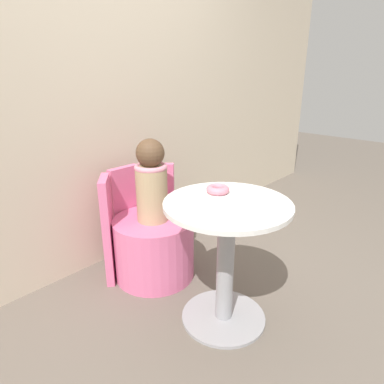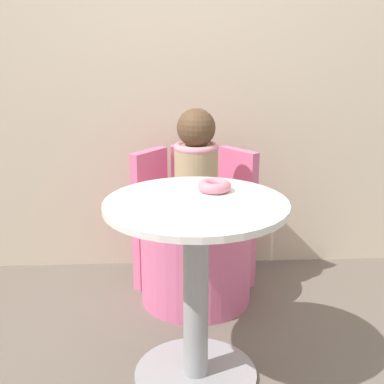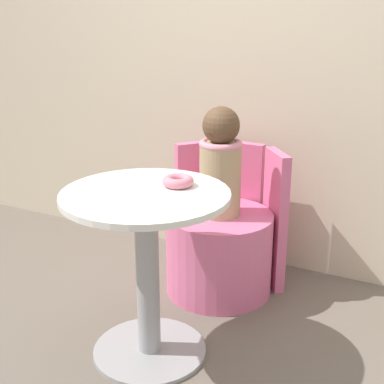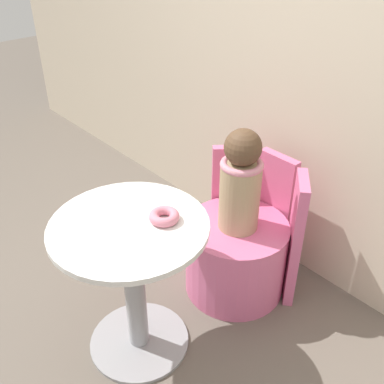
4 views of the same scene
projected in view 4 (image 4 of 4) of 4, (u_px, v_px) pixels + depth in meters
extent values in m
plane|color=#665B51|center=(128.00, 344.00, 2.19)|extent=(12.00, 12.00, 0.00)
cube|color=beige|center=(302.00, 52.00, 2.17)|extent=(6.00, 0.06, 2.40)
cylinder|color=#99999E|center=(140.00, 340.00, 2.19)|extent=(0.48, 0.48, 0.02)
cylinder|color=#99999E|center=(135.00, 289.00, 2.00)|extent=(0.09, 0.09, 0.67)
cylinder|color=white|center=(129.00, 227.00, 1.81)|extent=(0.66, 0.66, 0.02)
cylinder|color=#DB6693|center=(235.00, 257.00, 2.41)|extent=(0.54, 0.54, 0.42)
cube|color=#DB6693|center=(273.00, 213.00, 2.49)|extent=(0.23, 0.05, 0.72)
cube|color=#DB6693|center=(295.00, 240.00, 2.29)|extent=(0.19, 0.21, 0.72)
cube|color=#DB6693|center=(231.00, 203.00, 2.58)|extent=(0.19, 0.21, 0.72)
cylinder|color=tan|center=(240.00, 196.00, 2.20)|extent=(0.20, 0.20, 0.37)
torus|color=pink|center=(242.00, 165.00, 2.10)|extent=(0.21, 0.21, 0.04)
sphere|color=brown|center=(243.00, 147.00, 2.05)|extent=(0.18, 0.18, 0.18)
torus|color=pink|center=(164.00, 216.00, 1.82)|extent=(0.13, 0.13, 0.04)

